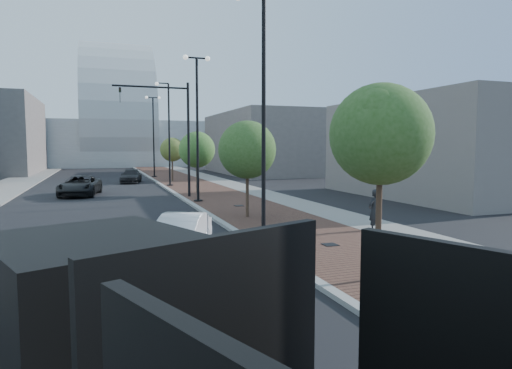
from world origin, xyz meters
name	(u,v)px	position (x,y,z in m)	size (l,w,h in m)	color
ground	(436,361)	(0.00, 0.00, 0.00)	(220.00, 220.00, 0.00)	black
sidewalk	(189,180)	(3.50, 40.00, 0.06)	(7.00, 140.00, 0.12)	#4C2D23
concrete_strip	(215,180)	(6.20, 40.00, 0.07)	(2.40, 140.00, 0.13)	slate
curb	(155,181)	(0.00, 40.00, 0.07)	(0.30, 140.00, 0.14)	gray
west_sidewalk	(12,185)	(-13.00, 40.00, 0.06)	(4.00, 140.00, 0.12)	slate
white_sedan	(180,234)	(-2.77, 9.04, 0.66)	(1.40, 4.01, 1.32)	silver
dark_car_mid	(80,186)	(-6.71, 29.09, 0.74)	(2.46, 5.32, 1.48)	black
dark_car_far	(131,176)	(-2.38, 39.78, 0.65)	(1.82, 4.48, 1.30)	black
pedestrian	(374,211)	(5.56, 9.95, 0.92)	(0.67, 0.44, 1.84)	black
streetlight_1	(261,127)	(0.49, 10.00, 4.34)	(1.44, 0.56, 9.21)	black
streetlight_2	(197,127)	(0.60, 22.00, 4.82)	(1.72, 0.56, 9.28)	black
streetlight_3	(168,138)	(0.49, 34.00, 4.34)	(1.44, 0.56, 9.21)	black
streetlight_4	(154,136)	(0.60, 46.00, 4.82)	(1.72, 0.56, 9.28)	black
traffic_mast	(175,127)	(-0.30, 25.00, 4.98)	(5.09, 0.20, 8.00)	black
tree_0	(382,135)	(1.65, 4.02, 3.93)	(2.65, 2.64, 5.27)	#382619
tree_1	(248,150)	(1.65, 15.02, 3.45)	(2.87, 2.87, 4.90)	#382619
tree_2	(197,150)	(1.65, 27.02, 3.37)	(2.72, 2.72, 4.73)	#382619
tree_3	(173,150)	(1.65, 39.02, 3.28)	(2.44, 2.40, 4.49)	#382619
convention_center	(117,134)	(-2.00, 85.00, 6.00)	(50.00, 30.00, 50.00)	#9BA2A4
commercial_block_ne	(267,143)	(16.00, 50.00, 4.00)	(12.00, 22.00, 8.00)	#5F5856
commercial_block_e	(441,148)	(18.00, 20.00, 3.50)	(10.00, 16.00, 7.00)	slate
utility_cover_0	(494,315)	(2.40, 1.00, 0.13)	(0.50, 0.50, 0.02)	black
utility_cover_1	(330,245)	(2.40, 8.00, 0.13)	(0.50, 0.50, 0.02)	black
utility_cover_2	(239,206)	(2.40, 19.00, 0.13)	(0.50, 0.50, 0.02)	black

